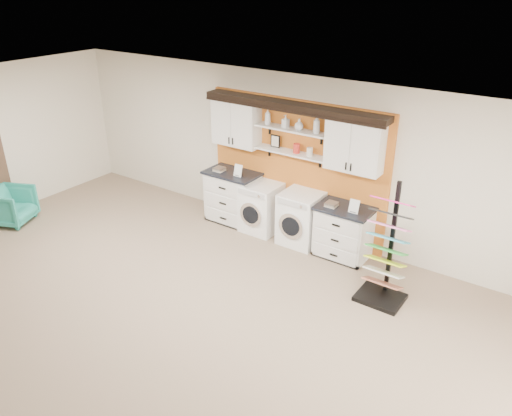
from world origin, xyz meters
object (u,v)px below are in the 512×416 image
Objects in this scene: base_cabinet_right at (343,232)px; washer at (262,207)px; armchair at (10,206)px; base_cabinet_left at (233,197)px; dryer at (301,218)px; sample_rack at (385,266)px.

washer reaches higher than base_cabinet_right.
base_cabinet_left is at bearing -79.17° from armchair.
dryer is at bearing -0.00° from washer.
base_cabinet_right is at bearing -91.59° from armchair.
sample_rack is at bearing -13.64° from base_cabinet_left.
armchair is (-5.63, -2.42, -0.10)m from base_cabinet_right.
base_cabinet_left is 0.65m from washer.
base_cabinet_left is 0.56× the size of sample_rack.
base_cabinet_left is at bearing 179.87° from dryer.
armchair is at bearing -148.95° from washer.
dryer is 1.97m from sample_rack.
sample_rack reaches higher than dryer.
washer is 2.74m from sample_rack.
base_cabinet_left is at bearing 166.79° from sample_rack.
base_cabinet_right is 1.21× the size of armchair.
base_cabinet_left reaches higher than washer.
base_cabinet_right is (2.26, 0.00, -0.05)m from base_cabinet_left.
dryer reaches higher than armchair.
base_cabinet_right is at bearing 0.24° from dryer.
sample_rack is at bearing -23.64° from dryer.
sample_rack is (1.00, -0.79, 0.11)m from base_cabinet_right.
sample_rack is 2.39× the size of armchair.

